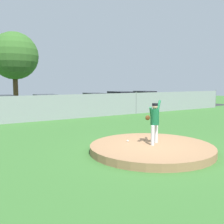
% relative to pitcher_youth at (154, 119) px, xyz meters
% --- Properties ---
extents(ground_plane, '(80.00, 80.00, 0.00)m').
position_rel_pitcher_youth_xyz_m(ground_plane, '(-0.19, 5.93, -1.21)').
color(ground_plane, '#386B2D').
extents(asphalt_strip, '(44.00, 7.00, 0.01)m').
position_rel_pitcher_youth_xyz_m(asphalt_strip, '(-0.19, 14.43, -1.21)').
color(asphalt_strip, '#2B2B2D').
rests_on(asphalt_strip, ground_plane).
extents(pitchers_mound, '(4.58, 4.58, 0.27)m').
position_rel_pitcher_youth_xyz_m(pitchers_mound, '(-0.19, -0.07, -1.08)').
color(pitchers_mound, '#99704C').
rests_on(pitchers_mound, ground_plane).
extents(pitcher_youth, '(0.77, 0.38, 1.65)m').
position_rel_pitcher_youth_xyz_m(pitcher_youth, '(0.00, 0.00, 0.00)').
color(pitcher_youth, silver).
rests_on(pitcher_youth, pitchers_mound).
extents(baseball, '(0.07, 0.07, 0.07)m').
position_rel_pitcher_youth_xyz_m(baseball, '(-0.64, 0.81, -0.91)').
color(baseball, white).
rests_on(baseball, pitchers_mound).
extents(chainlink_fence, '(34.95, 0.07, 1.84)m').
position_rel_pitcher_youth_xyz_m(chainlink_fence, '(-0.19, 9.93, -0.34)').
color(chainlink_fence, gray).
rests_on(chainlink_fence, ground_plane).
extents(parked_car_champagne, '(2.01, 4.17, 1.70)m').
position_rel_pitcher_youth_xyz_m(parked_car_champagne, '(11.58, 14.62, -0.41)').
color(parked_car_champagne, tan).
rests_on(parked_car_champagne, ground_plane).
extents(parked_car_white, '(2.04, 4.18, 1.60)m').
position_rel_pitcher_youth_xyz_m(parked_car_white, '(-2.82, 14.75, -0.45)').
color(parked_car_white, silver).
rests_on(parked_car_white, ground_plane).
extents(parked_car_burgundy, '(1.97, 4.58, 1.61)m').
position_rel_pitcher_youth_xyz_m(parked_car_burgundy, '(5.37, 14.36, -0.44)').
color(parked_car_burgundy, maroon).
rests_on(parked_car_burgundy, ground_plane).
extents(parked_car_charcoal, '(2.07, 4.21, 1.58)m').
position_rel_pitcher_youth_xyz_m(parked_car_charcoal, '(0.64, 14.48, -0.46)').
color(parked_car_charcoal, '#232328').
rests_on(parked_car_charcoal, ground_plane).
extents(parked_car_silver, '(2.02, 4.41, 1.71)m').
position_rel_pitcher_youth_xyz_m(parked_car_silver, '(8.33, 14.49, -0.40)').
color(parked_car_silver, '#B7BABF').
rests_on(parked_car_silver, ground_plane).
extents(traffic_cone_orange, '(0.40, 0.40, 0.55)m').
position_rel_pitcher_youth_xyz_m(traffic_cone_orange, '(10.05, 12.30, -0.95)').
color(traffic_cone_orange, orange).
rests_on(traffic_cone_orange, asphalt_strip).
extents(tree_broad_left, '(4.89, 4.89, 7.80)m').
position_rel_pitcher_youth_xyz_m(tree_broad_left, '(-0.32, 21.38, 4.11)').
color(tree_broad_left, '#4C331E').
rests_on(tree_broad_left, ground_plane).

